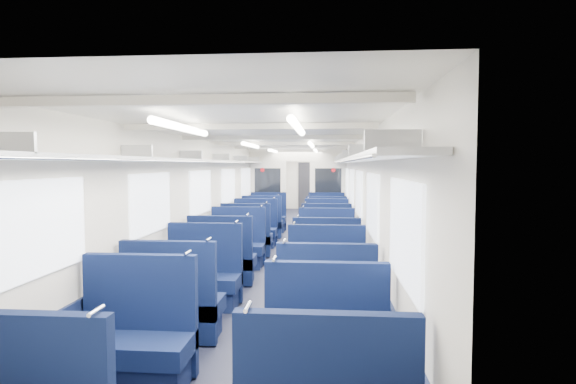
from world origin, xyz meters
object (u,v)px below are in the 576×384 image
at_px(seat_11, 326,250).
at_px(seat_18, 268,219).
at_px(seat_5, 326,312).
at_px(seat_7, 326,284).
at_px(seat_12, 247,239).
at_px(seat_17, 326,226).
at_px(seat_3, 326,360).
at_px(end_door, 307,186).
at_px(seat_6, 203,280).
at_px(seat_9, 326,266).
at_px(seat_2, 135,344).
at_px(seat_19, 326,220).
at_px(seat_13, 326,239).
at_px(seat_15, 326,232).
at_px(seat_4, 173,308).
at_px(seat_14, 255,231).
at_px(seat_8, 222,262).
at_px(bulkhead, 298,188).
at_px(seat_10, 237,248).

distance_m(seat_11, seat_18, 4.94).
height_order(seat_5, seat_7, same).
distance_m(seat_12, seat_17, 2.81).
bearing_deg(seat_3, seat_11, 90.00).
distance_m(end_door, seat_6, 13.82).
bearing_deg(seat_6, seat_7, -2.19).
height_order(seat_5, seat_9, same).
bearing_deg(seat_2, seat_19, 79.81).
relative_size(end_door, seat_17, 1.75).
height_order(seat_2, seat_19, same).
xyz_separation_m(seat_13, seat_15, (0.00, 1.07, 0.00)).
bearing_deg(seat_7, seat_4, -145.52).
distance_m(seat_13, seat_19, 3.46).
distance_m(seat_7, seat_11, 2.37).
bearing_deg(seat_13, seat_3, -90.00).
bearing_deg(seat_14, seat_8, -90.00).
bearing_deg(end_door, bulkhead, -90.00).
xyz_separation_m(seat_5, seat_8, (-1.66, 2.38, 0.00)).
bearing_deg(seat_7, bulkhead, 96.42).
distance_m(seat_9, seat_13, 2.52).
bearing_deg(seat_9, end_door, 93.73).
height_order(end_door, seat_6, end_door).
bearing_deg(seat_12, seat_19, 65.17).
height_order(bulkhead, seat_11, bulkhead).
height_order(seat_4, seat_15, same).
bearing_deg(seat_11, seat_15, 90.00).
height_order(seat_8, seat_17, same).
bearing_deg(seat_2, bulkhead, 85.02).
height_order(seat_4, seat_14, same).
relative_size(seat_10, seat_14, 1.00).
xyz_separation_m(end_door, seat_8, (-0.83, -12.62, -0.65)).
bearing_deg(end_door, seat_13, -85.35).
distance_m(end_door, seat_18, 6.90).
height_order(seat_7, seat_19, same).
relative_size(seat_3, seat_7, 1.00).
xyz_separation_m(seat_10, seat_17, (1.66, 3.29, 0.00)).
relative_size(seat_3, seat_5, 1.00).
xyz_separation_m(seat_5, seat_15, (0.00, 5.85, 0.00)).
height_order(bulkhead, seat_17, bulkhead).
bearing_deg(end_door, seat_19, -82.99).
relative_size(seat_2, seat_9, 1.00).
bearing_deg(seat_7, seat_6, 177.81).
bearing_deg(seat_13, seat_10, -145.23).
bearing_deg(end_door, seat_10, -94.18).
xyz_separation_m(seat_2, seat_4, (0.00, 1.01, 0.00)).
xyz_separation_m(seat_9, seat_17, (0.00, 4.66, 0.00)).
bearing_deg(seat_5, seat_19, 90.00).
distance_m(seat_5, seat_9, 2.27).
bearing_deg(seat_19, seat_6, -103.29).
bearing_deg(seat_13, seat_18, 116.09).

